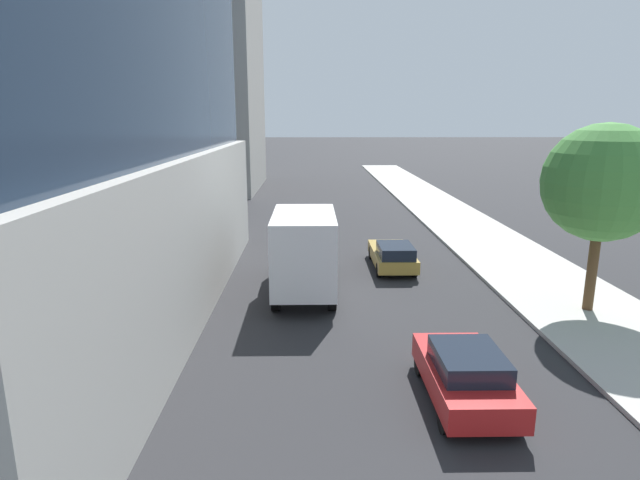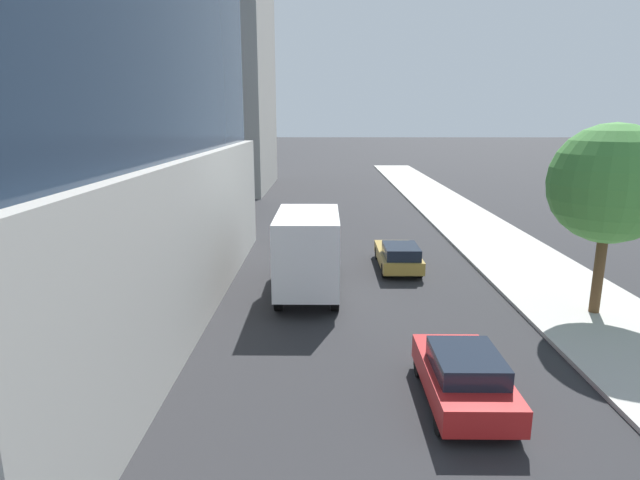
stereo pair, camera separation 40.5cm
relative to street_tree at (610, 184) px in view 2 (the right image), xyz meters
name	(u,v)px [view 2 (the right image)]	position (x,y,z in m)	size (l,w,h in m)	color
sidewalk	(598,318)	(-0.04, -0.43, -4.73)	(5.13, 120.00, 0.15)	#B2AFA8
street_tree	(610,184)	(0.00, 0.00, 0.00)	(4.13, 4.13, 6.74)	brown
car_red	(464,376)	(-6.32, -6.01, -4.06)	(1.89, 4.04, 1.45)	red
car_gold	(398,255)	(-6.32, 5.86, -4.13)	(1.82, 4.50, 1.36)	#AD8938
box_truck	(308,248)	(-10.46, 2.34, -2.90)	(2.40, 6.56, 3.46)	silver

